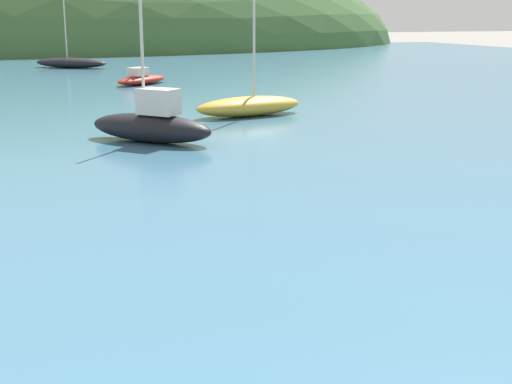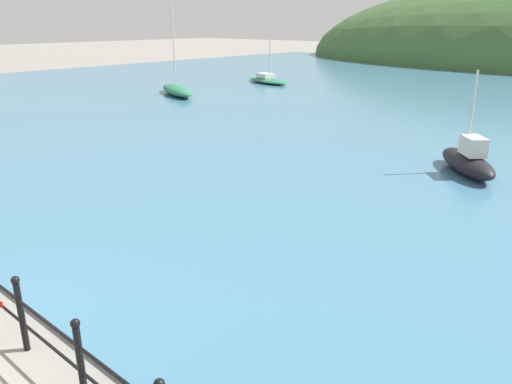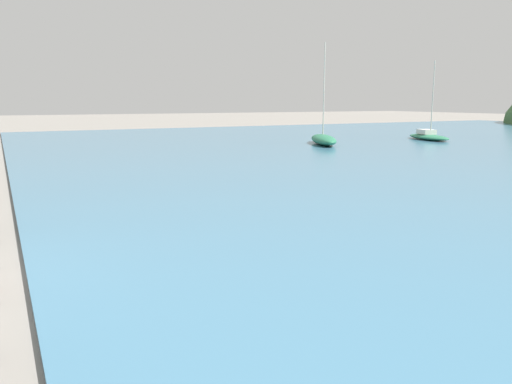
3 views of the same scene
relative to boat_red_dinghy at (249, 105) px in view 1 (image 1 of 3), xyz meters
The scene contains 6 objects.
water 15.51m from the boat_red_dinghy, 112.89° to the left, with size 80.00×60.00×0.10m, color teal.
far_hillside 49.19m from the boat_red_dinghy, 97.04° to the left, with size 73.48×40.41×20.13m.
boat_red_dinghy is the anchor object (origin of this frame).
boat_blue_hull 4.68m from the boat_red_dinghy, 136.42° to the right, with size 2.81×2.92×3.10m.
boat_mid_harbor 20.26m from the boat_red_dinghy, 98.48° to the left, with size 3.95×3.40×5.04m.
boat_white_sailboat 10.05m from the boat_red_dinghy, 96.66° to the left, with size 2.71×2.57×2.56m.
Camera 1 is at (-0.38, -1.01, 2.87)m, focal length 50.00 mm.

